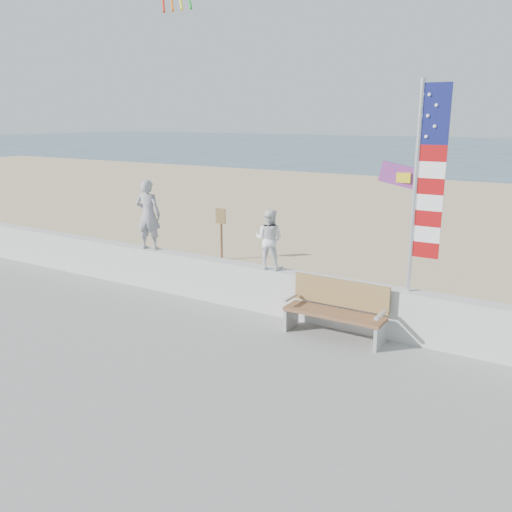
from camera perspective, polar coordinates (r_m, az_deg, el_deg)
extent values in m
plane|color=#324F64|center=(9.72, -6.65, -9.85)|extent=(220.00, 220.00, 0.00)
cube|color=tan|center=(17.32, 11.95, 0.95)|extent=(90.00, 40.00, 0.08)
cube|color=beige|center=(11.03, -0.34, -3.27)|extent=(30.00, 0.35, 0.90)
imported|color=#929298|center=(12.36, -11.27, 4.29)|extent=(0.65, 0.52, 1.57)
imported|color=white|center=(10.57, 1.39, 1.80)|extent=(0.64, 0.54, 1.18)
cube|color=brown|center=(9.69, 8.21, -6.04)|extent=(1.80, 0.50, 0.06)
cube|color=olive|center=(9.82, 8.91, -3.86)|extent=(1.80, 0.05, 0.50)
cube|color=silver|center=(10.11, 3.72, -6.48)|extent=(0.06, 0.50, 0.40)
cube|color=silver|center=(9.93, 3.62, -4.41)|extent=(0.06, 0.45, 0.05)
cube|color=silver|center=(9.50, 12.91, -8.24)|extent=(0.06, 0.50, 0.40)
cube|color=silver|center=(9.31, 12.95, -6.07)|extent=(0.06, 0.45, 0.05)
cylinder|color=silver|center=(9.32, 16.40, 6.74)|extent=(0.08, 0.08, 3.50)
cube|color=#0F1451|center=(9.19, 18.42, 14.01)|extent=(0.44, 0.02, 0.95)
cube|color=#9E0A0C|center=(9.43, 17.37, 0.61)|extent=(0.44, 0.02, 0.26)
cube|color=white|center=(9.38, 17.50, 2.18)|extent=(0.44, 0.02, 0.26)
cube|color=#9E0A0C|center=(9.33, 17.62, 3.77)|extent=(0.44, 0.02, 0.26)
cube|color=white|center=(9.29, 17.74, 5.37)|extent=(0.44, 0.02, 0.26)
cube|color=#9E0A0C|center=(9.25, 17.87, 6.98)|extent=(0.44, 0.02, 0.26)
cube|color=white|center=(9.22, 17.99, 8.61)|extent=(0.44, 0.02, 0.26)
cube|color=#9E0A0C|center=(9.20, 18.12, 10.24)|extent=(0.44, 0.02, 0.26)
sphere|color=white|center=(9.21, 17.49, 11.90)|extent=(0.06, 0.06, 0.06)
sphere|color=white|center=(9.17, 18.31, 12.83)|extent=(0.06, 0.06, 0.06)
sphere|color=white|center=(9.20, 17.64, 13.88)|extent=(0.06, 0.06, 0.06)
sphere|color=white|center=(9.17, 18.47, 14.82)|extent=(0.06, 0.06, 0.06)
sphere|color=white|center=(9.21, 17.80, 15.87)|extent=(0.06, 0.06, 0.06)
cube|color=#F91B33|center=(13.49, 14.79, 8.26)|extent=(0.96, 0.38, 0.64)
cube|color=yellow|center=(13.46, 15.39, 7.99)|extent=(0.33, 0.25, 0.24)
cylinder|color=brown|center=(15.15, -3.67, 1.81)|extent=(0.07, 0.07, 1.20)
cube|color=olive|center=(15.01, -3.75, 4.22)|extent=(0.32, 0.03, 0.42)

